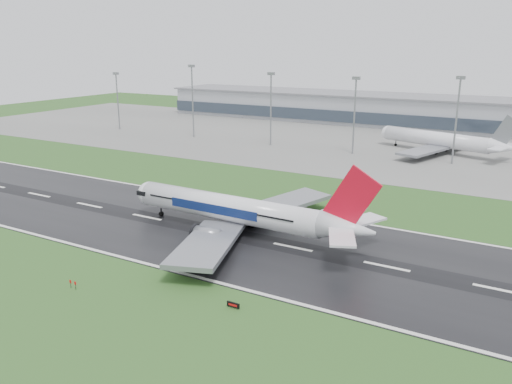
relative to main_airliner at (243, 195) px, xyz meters
The scene contains 12 objects.
ground 28.20m from the main_airliner, behind, with size 520.00×520.00×0.00m, color #244C1B.
runway 28.19m from the main_airliner, behind, with size 400.00×45.00×0.10m, color black.
apron 126.11m from the main_airliner, 102.22° to the left, with size 400.00×130.00×0.08m, color slate.
terminal 184.87m from the main_airliner, 98.28° to the left, with size 240.00×36.00×15.00m, color #989CA4.
main_airliner is the anchor object (origin of this frame).
parked_airliner 118.49m from the main_airliner, 79.73° to the left, with size 56.90×52.98×16.68m, color silver, non-canonical shape.
runway_sign 35.47m from the main_airliner, 61.83° to the right, with size 2.30×0.26×1.04m, color black, non-canonical shape.
floodmast_0 164.28m from the main_airliner, 143.39° to the left, with size 0.64×0.64×27.18m, color gray.
floodmast_1 130.18m from the main_airliner, 131.12° to the left, with size 0.64×0.64×31.62m, color gray.
floodmast_2 107.96m from the main_airliner, 114.73° to the left, with size 0.64×0.64×29.29m, color gray.
floodmast_3 98.45m from the main_airliner, 95.01° to the left, with size 0.64×0.64×28.55m, color gray.
floodmast_4 102.21m from the main_airliner, 73.68° to the left, with size 0.64×0.64×29.81m, color gray.
Camera 1 is at (83.10, -91.72, 41.01)m, focal length 36.10 mm.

